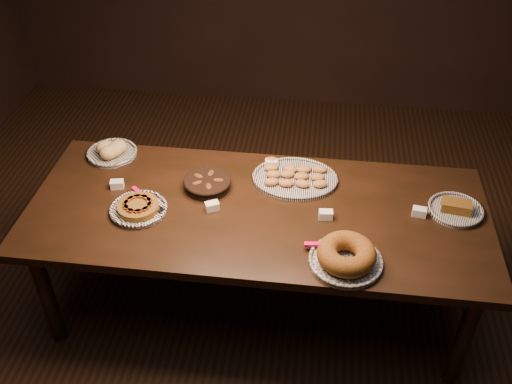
# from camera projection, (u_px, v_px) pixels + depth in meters

# --- Properties ---
(ground) EXTENTS (5.00, 5.00, 0.00)m
(ground) POSITION_uv_depth(u_px,v_px,m) (257.00, 304.00, 3.43)
(ground) COLOR black
(ground) RESTS_ON ground
(buffet_table) EXTENTS (2.40, 1.00, 0.75)m
(buffet_table) POSITION_uv_depth(u_px,v_px,m) (257.00, 219.00, 3.01)
(buffet_table) COLOR black
(buffet_table) RESTS_ON ground
(apple_tart_plate) EXTENTS (0.30, 0.31, 0.06)m
(apple_tart_plate) POSITION_uv_depth(u_px,v_px,m) (138.00, 208.00, 2.94)
(apple_tart_plate) COLOR white
(apple_tart_plate) RESTS_ON buffet_table
(madeleine_platter) EXTENTS (0.47, 0.38, 0.05)m
(madeleine_platter) POSITION_uv_depth(u_px,v_px,m) (294.00, 177.00, 3.15)
(madeleine_platter) COLOR black
(madeleine_platter) RESTS_ON buffet_table
(bundt_cake_plate) EXTENTS (0.37, 0.35, 0.11)m
(bundt_cake_plate) POSITION_uv_depth(u_px,v_px,m) (346.00, 256.00, 2.63)
(bundt_cake_plate) COLOR black
(bundt_cake_plate) RESTS_ON buffet_table
(croissant_basket) EXTENTS (0.31, 0.31, 0.06)m
(croissant_basket) POSITION_uv_depth(u_px,v_px,m) (207.00, 183.00, 3.08)
(croissant_basket) COLOR black
(croissant_basket) RESTS_ON buffet_table
(bread_roll_plate) EXTENTS (0.29, 0.29, 0.09)m
(bread_roll_plate) POSITION_uv_depth(u_px,v_px,m) (112.00, 151.00, 3.32)
(bread_roll_plate) COLOR white
(bread_roll_plate) RESTS_ON buffet_table
(loaf_plate) EXTENTS (0.28, 0.28, 0.06)m
(loaf_plate) POSITION_uv_depth(u_px,v_px,m) (456.00, 209.00, 2.94)
(loaf_plate) COLOR black
(loaf_plate) RESTS_ON buffet_table
(tent_cards) EXTENTS (1.68, 0.48, 0.04)m
(tent_cards) POSITION_uv_depth(u_px,v_px,m) (267.00, 195.00, 3.02)
(tent_cards) COLOR white
(tent_cards) RESTS_ON buffet_table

